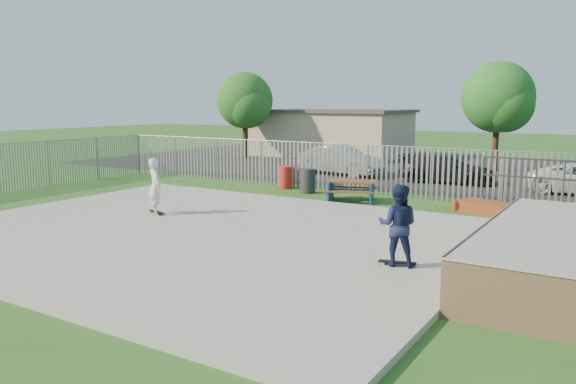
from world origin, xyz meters
The scene contains 17 objects.
ground centered at (0.00, 0.00, 0.00)m, with size 120.00×120.00×0.00m, color #285C1F.
concrete_slab centered at (0.00, 0.00, 0.07)m, with size 15.00×12.00×0.15m, color gray.
fence centered at (1.00, 4.59, 1.00)m, with size 26.04×16.02×2.00m.
picnic_table centered at (1.14, 7.23, 0.40)m, with size 2.27×2.07×0.79m.
funbox centered at (6.14, 7.39, 0.20)m, with size 2.21×1.63×0.40m.
trash_bin_red centered at (-2.63, 8.57, 0.48)m, with size 0.58×0.58×0.97m, color #B0221B.
trash_bin_grey centered at (-1.20, 8.03, 0.50)m, with size 0.61×0.61×1.01m, color #27272A.
parking_lot centered at (0.00, 19.00, 0.01)m, with size 40.00×18.00×0.02m, color black.
car_silver centered at (-2.66, 13.92, 0.75)m, with size 1.56×4.46×1.47m, color #BABAC0.
car_dark centered at (2.79, 13.93, 0.65)m, with size 1.78×4.37×1.27m, color black.
building centered at (-8.00, 23.00, 1.61)m, with size 10.40×6.40×3.20m.
tree_left centered at (-11.82, 18.17, 3.79)m, with size 3.65×3.65×5.63m.
tree_mid centered at (3.61, 19.95, 3.94)m, with size 3.79×3.79×5.85m.
skateboard_a centered at (5.88, -0.33, 0.19)m, with size 0.82×0.39×0.08m.
skateboard_b centered at (-2.78, 1.03, 0.19)m, with size 0.82×0.47×0.08m.
skater_navy centered at (5.88, -0.33, 1.05)m, with size 0.87×0.68×1.80m, color #141D40.
skater_white centered at (-2.78, 1.03, 1.05)m, with size 0.66×0.43×1.80m, color silver.
Camera 1 is at (10.18, -11.72, 3.70)m, focal length 35.00 mm.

